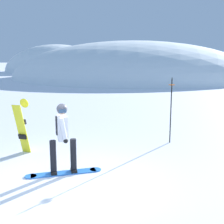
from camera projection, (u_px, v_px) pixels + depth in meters
ground_plane at (60, 186)px, 6.32m from camera, size 300.00×300.00×0.00m
ridge_peak_main at (131, 78)px, 41.31m from camera, size 33.74×30.37×10.28m
ridge_peak_far at (57, 72)px, 59.65m from camera, size 21.22×19.10×11.09m
snowboarder_main at (63, 136)px, 6.85m from camera, size 1.55×1.18×1.71m
spare_snowboard at (22, 126)px, 8.30m from camera, size 0.28×0.43×1.61m
piste_marker_near at (171, 106)px, 9.34m from camera, size 0.20×0.20×2.17m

